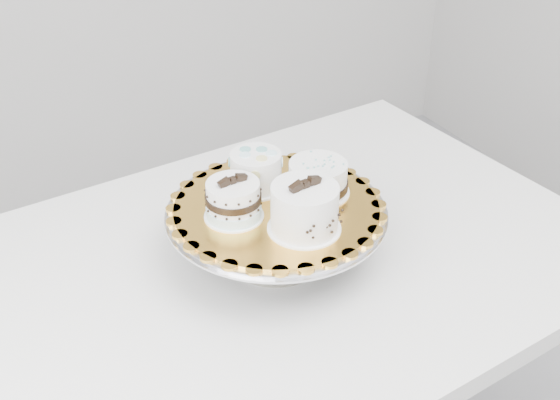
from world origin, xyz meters
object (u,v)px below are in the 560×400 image
cake_ribbon (318,179)px  cake_stand (277,224)px  table (268,290)px  cake_swirl (305,209)px  cake_board (276,207)px  cake_banded (233,201)px  cake_dots (256,170)px

cake_ribbon → cake_stand: bearing=-158.0°
table → cake_ribbon: bearing=-5.0°
cake_ribbon → cake_swirl: bearing=-112.3°
table → cake_ribbon: size_ratio=9.93×
table → cake_board: size_ratio=3.65×
cake_stand → cake_banded: (-0.08, 0.00, 0.07)m
cake_stand → cake_ribbon: bearing=2.8°
cake_banded → cake_ribbon: 0.16m
table → cake_ribbon: 0.24m
table → cake_board: bearing=-17.8°
cake_board → cake_swirl: bearing=-84.4°
table → cake_stand: (0.02, -0.00, 0.15)m
cake_board → cake_swirl: (0.01, -0.08, 0.04)m
cake_stand → cake_swirl: size_ratio=3.11×
cake_banded → cake_ribbon: size_ratio=0.78×
cake_board → cake_swirl: 0.09m
cake_board → cake_swirl: size_ratio=2.86×
cake_board → cake_ribbon: 0.09m
cake_board → cake_dots: size_ratio=3.14×
cake_stand → cake_ribbon: cake_ribbon is taller
cake_banded → cake_ribbon: cake_banded is taller
cake_stand → cake_board: bearing=0.0°
cake_ribbon → cake_dots: bearing=161.8°
cake_stand → cake_dots: bearing=92.8°
cake_swirl → cake_banded: cake_swirl is taller
cake_swirl → cake_ribbon: (0.08, 0.09, -0.01)m
cake_stand → cake_board: (0.00, 0.00, 0.04)m
cake_banded → cake_dots: bearing=37.0°
cake_board → cake_ribbon: (0.09, 0.00, 0.03)m
cake_swirl → cake_ribbon: bearing=40.5°
cake_board → cake_banded: 0.09m
cake_board → cake_dots: (-0.00, 0.07, 0.04)m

